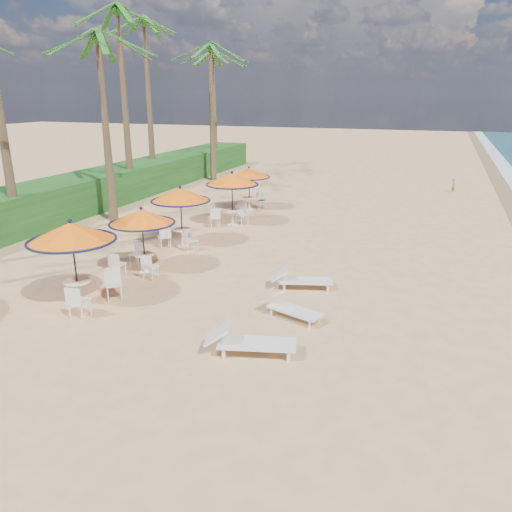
# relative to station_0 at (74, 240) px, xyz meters

# --- Properties ---
(ground) EXTENTS (160.00, 160.00, 0.00)m
(ground) POSITION_rel_station_0_xyz_m (5.23, -0.31, -1.99)
(ground) COLOR tan
(ground) RESTS_ON ground
(scrub_hedge) EXTENTS (3.00, 40.00, 1.80)m
(scrub_hedge) POSITION_rel_station_0_xyz_m (-8.27, 10.69, -1.09)
(scrub_hedge) COLOR #194716
(scrub_hedge) RESTS_ON ground
(station_0) EXTENTS (2.50, 2.50, 2.60)m
(station_0) POSITION_rel_station_0_xyz_m (0.00, 0.00, 0.00)
(station_0) COLOR black
(station_0) RESTS_ON ground
(station_1) EXTENTS (2.24, 2.24, 2.34)m
(station_1) POSITION_rel_station_0_xyz_m (0.20, 3.04, -0.28)
(station_1) COLOR black
(station_1) RESTS_ON ground
(station_2) EXTENTS (2.38, 2.38, 2.48)m
(station_2) POSITION_rel_station_0_xyz_m (-0.06, 6.30, -0.09)
(station_2) COLOR black
(station_2) RESTS_ON ground
(station_3) EXTENTS (2.45, 2.54, 2.56)m
(station_3) POSITION_rel_station_0_xyz_m (0.52, 10.22, -0.11)
(station_3) COLOR black
(station_3) RESTS_ON ground
(station_4) EXTENTS (2.23, 2.23, 2.33)m
(station_4) POSITION_rel_station_0_xyz_m (0.16, 13.58, -0.21)
(station_4) COLOR black
(station_4) RESTS_ON ground
(lounger_near) EXTENTS (2.25, 1.21, 0.77)m
(lounger_near) POSITION_rel_station_0_xyz_m (5.64, -1.04, -1.63)
(lounger_near) COLOR silver
(lounger_near) RESTS_ON ground
(lounger_mid) EXTENTS (1.92, 1.15, 0.66)m
(lounger_mid) POSITION_rel_station_0_xyz_m (5.98, 1.29, -1.68)
(lounger_mid) COLOR silver
(lounger_mid) RESTS_ON ground
(lounger_far) EXTENTS (2.03, 1.15, 0.69)m
(lounger_far) POSITION_rel_station_0_xyz_m (5.66, 3.48, -1.66)
(lounger_far) COLOR silver
(lounger_far) RESTS_ON ground
(palm_3) EXTENTS (5.00, 5.00, 8.55)m
(palm_3) POSITION_rel_station_0_xyz_m (-5.25, 8.97, 5.80)
(palm_3) COLOR brown
(palm_3) RESTS_ON ground
(palm_4) EXTENTS (5.00, 5.00, 10.34)m
(palm_4) POSITION_rel_station_0_xyz_m (-7.29, 13.60, 7.48)
(palm_4) COLOR brown
(palm_4) RESTS_ON ground
(palm_5) EXTENTS (5.00, 5.00, 10.40)m
(palm_5) POSITION_rel_station_0_xyz_m (-8.57, 18.16, 7.54)
(palm_5) COLOR brown
(palm_5) RESTS_ON ground
(palm_6) EXTENTS (5.00, 5.00, 9.11)m
(palm_6) POSITION_rel_station_0_xyz_m (-5.81, 21.74, 6.33)
(palm_6) COLOR brown
(palm_6) RESTS_ON ground
(palm_7) EXTENTS (5.00, 5.00, 8.99)m
(palm_7) POSITION_rel_station_0_xyz_m (-7.49, 25.77, 6.22)
(palm_7) COLOR brown
(palm_7) RESTS_ON ground
(person) EXTENTS (0.32, 0.39, 0.91)m
(person) POSITION_rel_station_0_xyz_m (10.38, 22.59, -1.53)
(person) COLOR #8C5D47
(person) RESTS_ON ground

